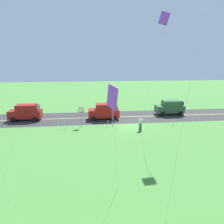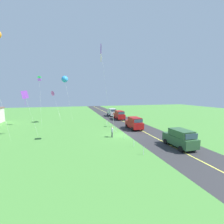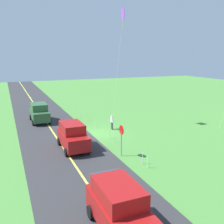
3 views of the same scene
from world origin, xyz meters
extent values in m
cube|color=#478438|center=(0.00, 0.00, -0.05)|extent=(120.00, 120.00, 0.10)
cube|color=#2D2D30|center=(0.00, -4.00, 0.00)|extent=(120.00, 7.00, 0.00)
cube|color=#E5E04C|center=(0.00, -4.00, 0.01)|extent=(120.00, 0.16, 0.00)
cube|color=maroon|center=(3.24, -3.24, 0.89)|extent=(4.40, 1.90, 1.10)
cube|color=maroon|center=(2.99, -3.24, 1.84)|extent=(2.73, 1.75, 0.80)
cube|color=#334756|center=(4.08, -3.24, 1.84)|extent=(0.10, 1.62, 0.64)
cube|color=#334756|center=(1.37, -3.24, 1.84)|extent=(0.10, 1.62, 0.60)
cylinder|color=black|center=(4.67, -2.29, 0.34)|extent=(0.68, 0.22, 0.68)
cylinder|color=black|center=(4.67, -4.19, 0.34)|extent=(0.68, 0.22, 0.68)
cylinder|color=black|center=(1.81, -2.29, 0.34)|extent=(0.68, 0.22, 0.68)
cylinder|color=black|center=(1.81, -4.19, 0.34)|extent=(0.68, 0.22, 0.68)
cube|color=maroon|center=(14.41, -3.94, 0.89)|extent=(4.40, 1.90, 1.10)
cube|color=maroon|center=(14.16, -3.94, 1.84)|extent=(2.73, 1.75, 0.80)
cube|color=#334756|center=(15.25, -3.94, 1.84)|extent=(0.10, 1.62, 0.64)
cube|color=#334756|center=(12.54, -3.94, 1.84)|extent=(0.10, 1.62, 0.60)
cylinder|color=black|center=(12.98, -2.99, 0.34)|extent=(0.68, 0.22, 0.68)
cylinder|color=black|center=(12.98, -4.89, 0.34)|extent=(0.68, 0.22, 0.68)
cube|color=#2D5633|center=(-7.28, -4.67, 0.89)|extent=(4.40, 1.90, 1.10)
cube|color=#2D5633|center=(-7.53, -4.67, 1.84)|extent=(2.73, 1.75, 0.80)
cube|color=#334756|center=(-6.45, -4.67, 1.84)|extent=(0.10, 1.62, 0.64)
cube|color=#334756|center=(-9.15, -4.67, 1.84)|extent=(0.10, 1.62, 0.60)
cylinder|color=black|center=(-5.85, -3.72, 0.34)|extent=(0.68, 0.22, 0.68)
cylinder|color=black|center=(-5.85, -5.62, 0.34)|extent=(0.68, 0.22, 0.68)
cylinder|color=black|center=(-8.71, -3.72, 0.34)|extent=(0.68, 0.22, 0.68)
cylinder|color=black|center=(-8.71, -5.62, 0.34)|extent=(0.68, 0.22, 0.68)
cylinder|color=gray|center=(6.34, -0.10, 1.05)|extent=(0.08, 0.08, 2.10)
cylinder|color=red|center=(6.34, -0.10, 2.18)|extent=(0.76, 0.04, 0.76)
cylinder|color=white|center=(6.34, -0.07, 2.18)|extent=(0.62, 0.01, 0.62)
cylinder|color=#3F3F47|center=(-0.97, 2.16, 0.41)|extent=(0.16, 0.16, 0.82)
cylinder|color=#3F3F47|center=(-0.79, 2.16, 0.41)|extent=(0.16, 0.16, 0.82)
cube|color=silver|center=(-0.88, 2.16, 1.10)|extent=(0.36, 0.22, 0.56)
cylinder|color=silver|center=(-1.12, 2.16, 1.05)|extent=(0.10, 0.10, 0.52)
cylinder|color=silver|center=(-0.64, 2.16, 1.05)|extent=(0.10, 0.10, 0.52)
sphere|color=#D8AD84|center=(-0.88, 2.16, 1.49)|extent=(0.22, 0.22, 0.22)
cylinder|color=silver|center=(-1.64, 3.13, 6.17)|extent=(1.54, 1.94, 12.34)
cube|color=purple|center=(-2.40, 4.09, 12.34)|extent=(1.18, 0.18, 1.40)
cylinder|color=yellow|center=(-2.40, 4.09, 11.44)|extent=(0.04, 0.04, 1.40)
cylinder|color=silver|center=(-8.32, 0.70, 0.45)|extent=(0.05, 0.05, 0.90)
cylinder|color=silver|center=(-5.71, 0.70, 0.45)|extent=(0.05, 0.05, 0.90)
cylinder|color=silver|center=(-2.18, 0.70, 0.45)|extent=(0.05, 0.05, 0.90)
cylinder|color=silver|center=(1.96, 0.70, 0.45)|extent=(0.05, 0.05, 0.90)
cylinder|color=silver|center=(3.00, 0.70, 0.45)|extent=(0.05, 0.05, 0.90)
cylinder|color=silver|center=(9.10, 0.70, 0.45)|extent=(0.05, 0.05, 0.90)
cylinder|color=silver|center=(8.36, 0.70, 0.45)|extent=(0.05, 0.05, 0.90)
camera|label=1|loc=(5.14, 25.03, 8.20)|focal=32.24mm
camera|label=2|loc=(-22.61, 8.17, 6.51)|focal=24.42mm
camera|label=3|loc=(23.60, -8.26, 7.89)|focal=40.46mm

